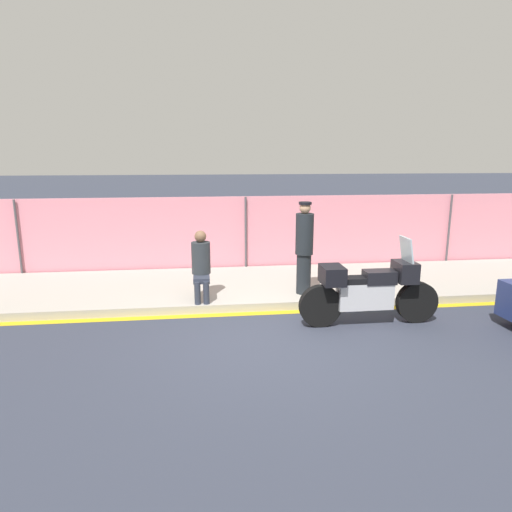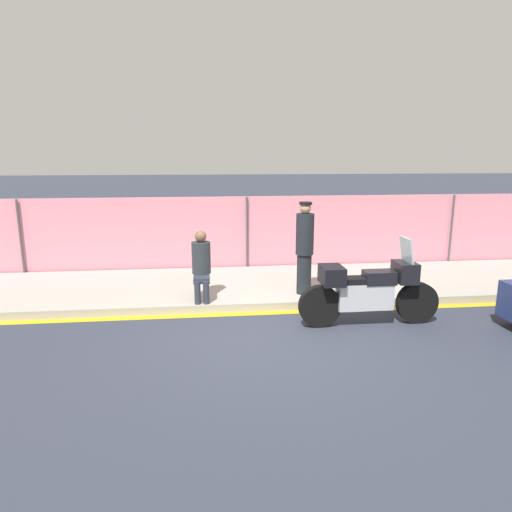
{
  "view_description": "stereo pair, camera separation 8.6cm",
  "coord_description": "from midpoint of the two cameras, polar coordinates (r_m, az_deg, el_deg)",
  "views": [
    {
      "loc": [
        -1.07,
        -6.56,
        2.84
      ],
      "look_at": [
        -0.09,
        1.45,
        1.03
      ],
      "focal_mm": 32.0,
      "sensor_mm": 36.0,
      "label": 1
    },
    {
      "loc": [
        -0.99,
        -6.57,
        2.84
      ],
      "look_at": [
        -0.09,
        1.45,
        1.03
      ],
      "focal_mm": 32.0,
      "sensor_mm": 36.0,
      "label": 2
    }
  ],
  "objects": [
    {
      "name": "ground_plane",
      "position": [
        7.23,
        2.35,
        -10.51
      ],
      "size": [
        120.0,
        120.0,
        0.0
      ],
      "primitive_type": "plane",
      "color": "#333847"
    },
    {
      "name": "sidewalk",
      "position": [
        9.79,
        -0.1,
        -3.75
      ],
      "size": [
        38.56,
        2.85,
        0.16
      ],
      "color": "#ADA89E",
      "rests_on": "ground_plane"
    },
    {
      "name": "curb_paint_stripe",
      "position": [
        8.38,
        1.05,
        -7.16
      ],
      "size": [
        38.56,
        0.18,
        0.01
      ],
      "color": "gold",
      "rests_on": "ground_plane"
    },
    {
      "name": "storefront_fence",
      "position": [
        11.07,
        -0.96,
        2.67
      ],
      "size": [
        36.64,
        0.17,
        1.85
      ],
      "color": "pink",
      "rests_on": "ground_plane"
    },
    {
      "name": "motorcycle",
      "position": [
        7.91,
        14.18,
        -4.2
      ],
      "size": [
        2.41,
        0.5,
        1.5
      ],
      "rotation": [
        0.0,
        0.0,
        -0.0
      ],
      "color": "black",
      "rests_on": "ground_plane"
    },
    {
      "name": "officer_standing",
      "position": [
        8.84,
        6.37,
        1.11
      ],
      "size": [
        0.34,
        0.34,
        1.8
      ],
      "color": "#1E2328",
      "rests_on": "sidewalk"
    },
    {
      "name": "person_seated_on_curb",
      "position": [
        8.6,
        -6.58,
        -0.68
      ],
      "size": [
        0.35,
        0.66,
        1.29
      ],
      "color": "#2D3342",
      "rests_on": "sidewalk"
    }
  ]
}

